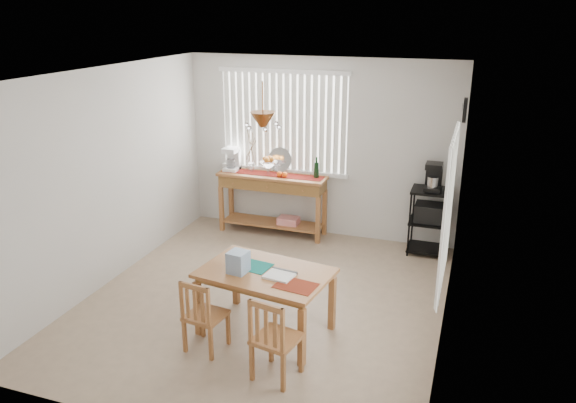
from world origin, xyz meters
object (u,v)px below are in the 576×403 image
at_px(dining_table, 265,278).
at_px(chair_right, 275,339).
at_px(cart_items, 434,177).
at_px(sideboard, 273,189).
at_px(chair_left, 204,316).
at_px(wire_cart, 430,215).

xyz_separation_m(dining_table, chair_right, (0.36, -0.71, -0.21)).
distance_m(cart_items, chair_right, 3.55).
relative_size(sideboard, cart_items, 4.28).
bearing_deg(chair_left, dining_table, 48.95).
relative_size(cart_items, chair_right, 0.45).
xyz_separation_m(dining_table, chair_left, (-0.45, -0.52, -0.23)).
bearing_deg(dining_table, wire_cart, 61.78).
xyz_separation_m(cart_items, chair_right, (-1.03, -3.33, -0.69)).
height_order(dining_table, chair_right, chair_right).
distance_m(sideboard, wire_cart, 2.29).
bearing_deg(sideboard, wire_cart, -0.22).
bearing_deg(cart_items, chair_left, -120.54).
height_order(wire_cart, chair_left, wire_cart).
distance_m(sideboard, cart_items, 2.32).
height_order(sideboard, chair_right, sideboard).
height_order(cart_items, chair_right, cart_items).
bearing_deg(cart_items, chair_right, -107.24).
bearing_deg(chair_right, wire_cart, 72.71).
height_order(wire_cart, chair_right, wire_cart).
bearing_deg(cart_items, sideboard, -179.97).
bearing_deg(dining_table, chair_right, -62.96).
distance_m(wire_cart, cart_items, 0.54).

